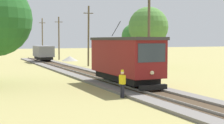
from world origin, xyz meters
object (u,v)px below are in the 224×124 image
(freight_car, at_px, (43,53))
(track_worker, at_px, (122,82))
(utility_pole_far, at_px, (88,36))
(tree_right_near, at_px, (134,36))
(utility_pole_horizon, at_px, (42,37))
(red_tram, at_px, (125,58))
(gravel_pile, at_px, (70,58))
(tree_right_far, at_px, (148,27))
(utility_pole_mid, at_px, (149,33))
(utility_pole_distant, at_px, (59,38))

(freight_car, xyz_separation_m, track_worker, (-2.34, -33.63, -0.57))
(utility_pole_far, distance_m, tree_right_near, 6.48)
(utility_pole_far, bearing_deg, utility_pole_horizon, 90.00)
(red_tram, height_order, gravel_pile, red_tram)
(freight_car, distance_m, tree_right_near, 15.57)
(tree_right_near, height_order, tree_right_far, tree_right_far)
(track_worker, bearing_deg, utility_pole_horizon, -110.20)
(utility_pole_mid, bearing_deg, utility_pole_far, 90.00)
(freight_car, distance_m, utility_pole_mid, 26.64)
(utility_pole_horizon, xyz_separation_m, tree_right_far, (6.25, -34.67, 1.03))
(utility_pole_far, xyz_separation_m, track_worker, (-6.29, -23.39, -3.20))
(freight_car, distance_m, track_worker, 33.71)
(freight_car, height_order, tree_right_far, tree_right_far)
(red_tram, height_order, utility_pole_horizon, utility_pole_horizon)
(red_tram, height_order, freight_car, red_tram)
(track_worker, height_order, tree_right_far, tree_right_far)
(gravel_pile, bearing_deg, red_tram, -98.91)
(red_tram, height_order, track_worker, red_tram)
(utility_pole_mid, distance_m, utility_pole_horizon, 45.36)
(utility_pole_mid, height_order, utility_pole_horizon, utility_pole_mid)
(red_tram, bearing_deg, tree_right_near, 60.04)
(utility_pole_mid, xyz_separation_m, utility_pole_horizon, (-0.00, 45.36, -0.02))
(tree_right_near, bearing_deg, utility_pole_far, 170.04)
(utility_pole_horizon, distance_m, track_worker, 53.25)
(freight_car, bearing_deg, tree_right_near, -47.70)
(red_tram, distance_m, utility_pole_far, 19.56)
(utility_pole_distant, xyz_separation_m, track_worker, (-6.29, -38.86, -2.96))
(tree_right_far, bearing_deg, utility_pole_horizon, 100.21)
(track_worker, xyz_separation_m, tree_right_near, (12.67, 22.27, 3.13))
(gravel_pile, relative_size, tree_right_far, 0.37)
(utility_pole_distant, height_order, gravel_pile, utility_pole_distant)
(track_worker, relative_size, tree_right_near, 0.30)
(freight_car, relative_size, gravel_pile, 1.81)
(tree_right_near, bearing_deg, utility_pole_horizon, 101.81)
(red_tram, distance_m, gravel_pile, 31.31)
(utility_pole_mid, bearing_deg, tree_right_far, 59.71)
(utility_pole_distant, distance_m, utility_pole_horizon, 13.92)
(utility_pole_far, bearing_deg, utility_pole_distant, 90.00)
(red_tram, distance_m, tree_right_near, 20.78)
(utility_pole_mid, xyz_separation_m, utility_pole_far, (-0.00, 15.97, -0.07))
(utility_pole_mid, distance_m, utility_pole_distant, 31.44)
(utility_pole_mid, distance_m, track_worker, 10.26)
(red_tram, distance_m, utility_pole_distant, 34.79)
(track_worker, xyz_separation_m, tree_right_far, (12.54, 18.11, 4.28))
(utility_pole_far, relative_size, tree_right_near, 1.39)
(red_tram, xyz_separation_m, utility_pole_distant, (3.95, 34.52, 1.76))
(utility_pole_mid, relative_size, track_worker, 4.66)
(gravel_pile, bearing_deg, track_worker, -101.52)
(utility_pole_horizon, height_order, tree_right_near, utility_pole_horizon)
(track_worker, distance_m, tree_right_far, 22.44)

